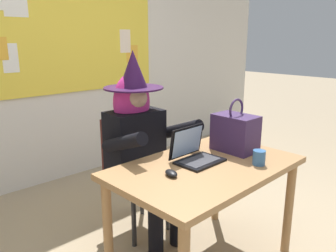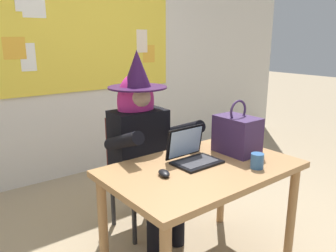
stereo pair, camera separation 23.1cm
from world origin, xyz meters
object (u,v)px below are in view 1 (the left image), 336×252
at_px(person_costumed, 139,136).
at_px(laptop, 195,153).
at_px(handbag, 235,132).
at_px(coffee_mug, 259,158).
at_px(desk_main, 205,179).
at_px(computer_mouse, 171,173).
at_px(chair_at_desk, 131,167).

bearing_deg(person_costumed, laptop, 7.88).
height_order(handbag, coffee_mug, handbag).
height_order(desk_main, handbag, handbag).
height_order(desk_main, computer_mouse, computer_mouse).
height_order(desk_main, person_costumed, person_costumed).
height_order(laptop, coffee_mug, laptop).
distance_m(chair_at_desk, laptop, 0.70).
height_order(person_costumed, laptop, person_costumed).
bearing_deg(desk_main, laptop, 89.32).
xyz_separation_m(desk_main, chair_at_desk, (-0.04, 0.74, -0.12)).
relative_size(desk_main, computer_mouse, 11.83).
relative_size(chair_at_desk, coffee_mug, 9.64).
distance_m(desk_main, laptop, 0.18).
bearing_deg(computer_mouse, desk_main, 11.71).
xyz_separation_m(chair_at_desk, computer_mouse, (-0.25, -0.72, 0.24)).
relative_size(person_costumed, coffee_mug, 15.12).
distance_m(computer_mouse, handbag, 0.66).
height_order(desk_main, laptop, laptop).
relative_size(desk_main, coffee_mug, 12.95).
relative_size(chair_at_desk, person_costumed, 0.64).
relative_size(laptop, coffee_mug, 3.22).
relative_size(desk_main, chair_at_desk, 1.34).
relative_size(person_costumed, laptop, 4.69).
bearing_deg(desk_main, handbag, 6.92).
height_order(laptop, handbag, handbag).
distance_m(laptop, computer_mouse, 0.30).
xyz_separation_m(desk_main, handbag, (0.36, 0.04, 0.23)).
bearing_deg(desk_main, person_costumed, 94.17).
relative_size(laptop, handbag, 0.81).
distance_m(person_costumed, coffee_mug, 0.90).
bearing_deg(handbag, desk_main, -173.08).
xyz_separation_m(computer_mouse, coffee_mug, (0.53, -0.25, 0.03)).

